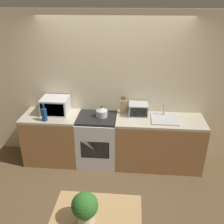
{
  "coord_description": "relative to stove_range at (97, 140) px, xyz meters",
  "views": [
    {
      "loc": [
        0.33,
        -3.06,
        2.77
      ],
      "look_at": [
        0.01,
        0.61,
        1.05
      ],
      "focal_mm": 40.0,
      "sensor_mm": 36.0,
      "label": 1
    }
  ],
  "objects": [
    {
      "name": "ground_plane",
      "position": [
        0.26,
        -0.71,
        -0.45
      ],
      "size": [
        16.0,
        16.0,
        0.0
      ],
      "primitive_type": "plane",
      "color": "brown"
    },
    {
      "name": "wall_back",
      "position": [
        0.26,
        0.34,
        0.85
      ],
      "size": [
        10.0,
        0.06,
        2.6
      ],
      "color": "beige",
      "rests_on": "ground_plane"
    },
    {
      "name": "counter_left_run",
      "position": [
        -0.81,
        0.0,
        0.0
      ],
      "size": [
        0.95,
        0.62,
        0.9
      ],
      "color": "olive",
      "rests_on": "ground_plane"
    },
    {
      "name": "counter_right_run",
      "position": [
        1.07,
        0.0,
        0.0
      ],
      "size": [
        1.48,
        0.62,
        0.9
      ],
      "color": "olive",
      "rests_on": "ground_plane"
    },
    {
      "name": "stove_range",
      "position": [
        0.0,
        0.0,
        0.0
      ],
      "size": [
        0.67,
        0.62,
        0.9
      ],
      "color": "silver",
      "rests_on": "ground_plane"
    },
    {
      "name": "kettle",
      "position": [
        0.08,
        0.02,
        0.54
      ],
      "size": [
        0.19,
        0.19,
        0.2
      ],
      "color": "#B7B7BC",
      "rests_on": "stove_range"
    },
    {
      "name": "microwave",
      "position": [
        -0.74,
        0.1,
        0.59
      ],
      "size": [
        0.46,
        0.38,
        0.28
      ],
      "color": "silver",
      "rests_on": "counter_left_run"
    },
    {
      "name": "bottle",
      "position": [
        -0.83,
        -0.21,
        0.57
      ],
      "size": [
        0.09,
        0.09,
        0.3
      ],
      "color": "navy",
      "rests_on": "counter_left_run"
    },
    {
      "name": "knife_block",
      "position": [
        0.44,
        0.2,
        0.57
      ],
      "size": [
        0.11,
        0.07,
        0.31
      ],
      "color": "tan",
      "rests_on": "counter_right_run"
    },
    {
      "name": "toaster_oven",
      "position": [
        0.71,
        0.15,
        0.56
      ],
      "size": [
        0.33,
        0.27,
        0.21
      ],
      "color": "#ADAFB5",
      "rests_on": "counter_right_run"
    },
    {
      "name": "sink_basin",
      "position": [
        1.14,
        0.01,
        0.47
      ],
      "size": [
        0.43,
        0.44,
        0.24
      ],
      "color": "#ADAFB5",
      "rests_on": "counter_right_run"
    },
    {
      "name": "potted_plant",
      "position": [
        0.18,
        -2.05,
        0.51
      ],
      "size": [
        0.26,
        0.26,
        0.33
      ],
      "color": "beige",
      "rests_on": "dining_table"
    }
  ]
}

